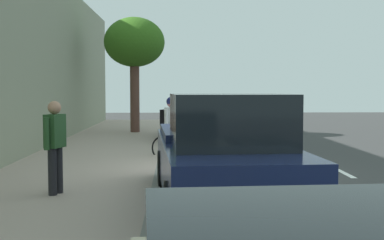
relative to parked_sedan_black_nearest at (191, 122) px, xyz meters
name	(u,v)px	position (x,y,z in m)	size (l,w,h in m)	color
ground	(231,178)	(-0.67, 7.85, -0.75)	(60.49, 60.49, 0.00)	#373737
sidewalk	(73,176)	(2.88, 7.85, -0.68)	(3.64, 37.81, 0.15)	tan
curb_edge	(158,175)	(0.98, 7.85, -0.68)	(0.16, 37.81, 0.15)	gray
lane_stripe_centre	(339,170)	(-3.45, 6.84, -0.75)	(0.14, 35.80, 0.01)	white
lane_stripe_bike_edge	(224,178)	(-0.49, 7.85, -0.75)	(0.12, 37.81, 0.01)	white
parked_sedan_black_nearest	(191,122)	(0.00, 0.00, 0.00)	(1.89, 4.43, 1.52)	black
parked_pickup_dark_blue_second	(222,157)	(-0.17, 10.87, 0.15)	(2.28, 5.41, 1.95)	navy
bicycle_at_curb	(178,149)	(0.51, 5.20, -0.39)	(1.53, 0.85, 0.73)	black
cyclist_with_backpack	(170,121)	(0.73, 4.74, 0.35)	(0.52, 0.55, 1.79)	#C6B284
street_tree_near_cyclist	(134,44)	(2.31, -2.65, 3.15)	(2.58, 2.58, 4.89)	brown
pedestrian_on_phone	(55,142)	(2.73, 10.12, 0.33)	(0.34, 0.59, 1.66)	black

